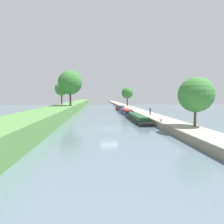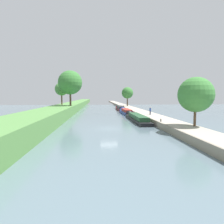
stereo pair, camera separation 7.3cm
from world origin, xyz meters
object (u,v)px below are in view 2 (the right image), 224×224
narrowboat_black (136,118)px  narrowboat_maroon (120,108)px  narrowboat_blue (126,112)px  person_walking (150,111)px  mooring_bollard_far (123,106)px  mooring_bollard_near (161,120)px

narrowboat_black → narrowboat_maroon: (0.10, 28.91, 0.07)m
narrowboat_blue → person_walking: bearing=-75.7°
narrowboat_black → narrowboat_maroon: size_ratio=1.30×
narrowboat_maroon → mooring_bollard_far: narrowboat_maroon is taller
mooring_bollard_far → narrowboat_black: bearing=-93.4°
narrowboat_black → narrowboat_maroon: bearing=89.8°
mooring_bollard_far → narrowboat_blue: bearing=-95.7°
mooring_bollard_near → narrowboat_black: bearing=102.8°
person_walking → mooring_bollard_near: (-1.36, -11.09, -0.65)m
mooring_bollard_near → person_walking: bearing=83.0°
narrowboat_black → narrowboat_blue: 15.05m
narrowboat_black → person_walking: person_walking is taller
narrowboat_maroon → person_walking: 27.15m
narrowboat_black → mooring_bollard_far: size_ratio=38.23×
narrowboat_black → mooring_bollard_far: (2.06, 34.90, 0.61)m
narrowboat_blue → mooring_bollard_near: size_ratio=29.52×
narrowboat_blue → narrowboat_maroon: narrowboat_maroon is taller
narrowboat_maroon → mooring_bollard_near: narrowboat_maroon is taller
narrowboat_blue → person_walking: (3.34, -13.06, 1.22)m
narrowboat_maroon → mooring_bollard_near: (1.96, -38.01, 0.53)m
narrowboat_maroon → person_walking: (3.32, -26.92, 1.18)m
narrowboat_black → mooring_bollard_near: bearing=-77.2°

